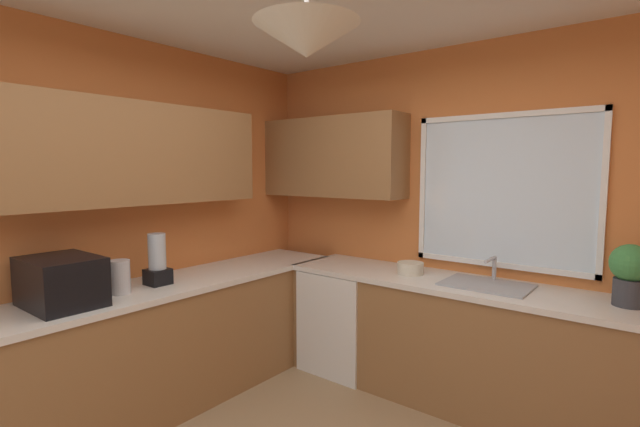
{
  "coord_description": "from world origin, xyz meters",
  "views": [
    {
      "loc": [
        1.22,
        -1.45,
        1.7
      ],
      "look_at": [
        -0.55,
        0.78,
        1.42
      ],
      "focal_mm": 25.39,
      "sensor_mm": 36.0,
      "label": 1
    }
  ],
  "objects_px": {
    "microwave": "(61,282)",
    "kettle": "(120,277)",
    "dishwasher": "(346,319)",
    "blender_appliance": "(157,262)",
    "bowl": "(410,268)",
    "sink_assembly": "(487,284)",
    "potted_plant": "(630,272)"
  },
  "relations": [
    {
      "from": "bowl",
      "to": "blender_appliance",
      "type": "xyz_separation_m",
      "value": [
        -1.24,
        -1.38,
        0.12
      ]
    },
    {
      "from": "bowl",
      "to": "blender_appliance",
      "type": "relative_size",
      "value": 0.56
    },
    {
      "from": "microwave",
      "to": "sink_assembly",
      "type": "relative_size",
      "value": 0.84
    },
    {
      "from": "blender_appliance",
      "to": "bowl",
      "type": "bearing_deg",
      "value": 48.14
    },
    {
      "from": "sink_assembly",
      "to": "blender_appliance",
      "type": "distance_m",
      "value": 2.3
    },
    {
      "from": "microwave",
      "to": "bowl",
      "type": "relative_size",
      "value": 2.39
    },
    {
      "from": "kettle",
      "to": "blender_appliance",
      "type": "distance_m",
      "value": 0.29
    },
    {
      "from": "microwave",
      "to": "blender_appliance",
      "type": "distance_m",
      "value": 0.63
    },
    {
      "from": "sink_assembly",
      "to": "bowl",
      "type": "relative_size",
      "value": 2.86
    },
    {
      "from": "blender_appliance",
      "to": "kettle",
      "type": "bearing_deg",
      "value": -85.98
    },
    {
      "from": "kettle",
      "to": "microwave",
      "type": "bearing_deg",
      "value": -93.32
    },
    {
      "from": "dishwasher",
      "to": "microwave",
      "type": "relative_size",
      "value": 1.76
    },
    {
      "from": "sink_assembly",
      "to": "potted_plant",
      "type": "distance_m",
      "value": 0.83
    },
    {
      "from": "sink_assembly",
      "to": "potted_plant",
      "type": "bearing_deg",
      "value": 3.06
    },
    {
      "from": "dishwasher",
      "to": "potted_plant",
      "type": "height_order",
      "value": "potted_plant"
    },
    {
      "from": "sink_assembly",
      "to": "bowl",
      "type": "distance_m",
      "value": 0.58
    },
    {
      "from": "kettle",
      "to": "potted_plant",
      "type": "distance_m",
      "value": 3.13
    },
    {
      "from": "kettle",
      "to": "sink_assembly",
      "type": "bearing_deg",
      "value": 42.94
    },
    {
      "from": "dishwasher",
      "to": "blender_appliance",
      "type": "distance_m",
      "value": 1.63
    },
    {
      "from": "dishwasher",
      "to": "bowl",
      "type": "relative_size",
      "value": 4.21
    },
    {
      "from": "blender_appliance",
      "to": "sink_assembly",
      "type": "bearing_deg",
      "value": 37.38
    },
    {
      "from": "microwave",
      "to": "kettle",
      "type": "distance_m",
      "value": 0.35
    },
    {
      "from": "bowl",
      "to": "blender_appliance",
      "type": "height_order",
      "value": "blender_appliance"
    },
    {
      "from": "blender_appliance",
      "to": "dishwasher",
      "type": "bearing_deg",
      "value": 64.02
    },
    {
      "from": "potted_plant",
      "to": "blender_appliance",
      "type": "bearing_deg",
      "value": -151.38
    },
    {
      "from": "microwave",
      "to": "bowl",
      "type": "distance_m",
      "value": 2.37
    },
    {
      "from": "kettle",
      "to": "sink_assembly",
      "type": "xyz_separation_m",
      "value": [
        1.8,
        1.68,
        -0.1
      ]
    },
    {
      "from": "dishwasher",
      "to": "microwave",
      "type": "distance_m",
      "value": 2.18
    },
    {
      "from": "dishwasher",
      "to": "sink_assembly",
      "type": "relative_size",
      "value": 1.47
    },
    {
      "from": "microwave",
      "to": "blender_appliance",
      "type": "relative_size",
      "value": 1.33
    },
    {
      "from": "potted_plant",
      "to": "dishwasher",
      "type": "bearing_deg",
      "value": -177.67
    },
    {
      "from": "potted_plant",
      "to": "blender_appliance",
      "type": "relative_size",
      "value": 1.02
    }
  ]
}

